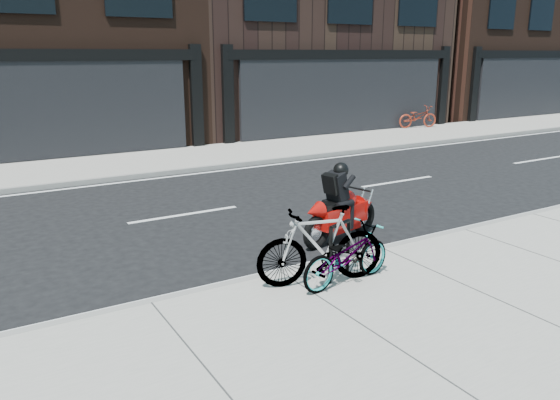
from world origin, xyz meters
TOP-DOWN VIEW (x-y plane):
  - ground at (0.00, 0.00)m, footprint 120.00×120.00m
  - sidewalk_near at (0.00, -5.00)m, footprint 60.00×6.00m
  - sidewalk_far at (0.00, 7.75)m, footprint 60.00×3.50m
  - bike_rack at (0.61, -2.60)m, footprint 0.48×0.21m
  - bicycle_front at (0.59, -2.80)m, footprint 1.64×0.74m
  - bicycle_rear at (0.29, -2.60)m, footprint 1.94×0.99m
  - motorcycle at (1.95, -0.96)m, footprint 1.93×0.72m
  - bicycle_far at (13.55, 9.00)m, footprint 1.91×1.03m

SIDE VIEW (x-z plane):
  - ground at x=0.00m, z-range 0.00..0.00m
  - sidewalk_near at x=0.00m, z-range 0.00..0.13m
  - sidewalk_far at x=0.00m, z-range 0.00..0.13m
  - bicycle_front at x=0.59m, z-range 0.13..0.96m
  - motorcycle at x=1.95m, z-range -0.14..1.32m
  - bicycle_far at x=13.55m, z-range 0.13..1.08m
  - bike_rack at x=0.61m, z-range 0.20..1.06m
  - bicycle_rear at x=0.29m, z-range 0.13..1.25m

